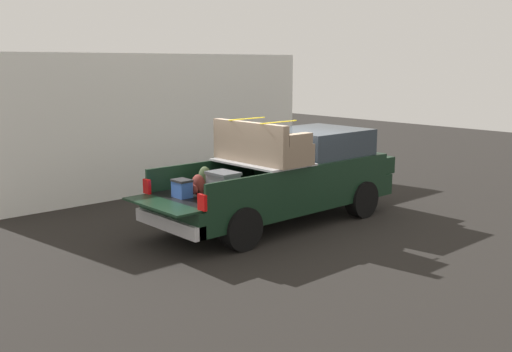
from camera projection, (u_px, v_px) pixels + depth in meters
The scene contains 4 objects.
ground_plane at pixel (277, 223), 12.54m from camera, with size 40.00×40.00×0.00m, color black.
pickup_truck at pixel (290, 176), 12.59m from camera, with size 6.05×2.09×2.23m.
building_facade at pixel (163, 123), 15.45m from camera, with size 9.34×0.36×3.59m, color white.
trash_can at pixel (295, 161), 17.47m from camera, with size 0.60×0.60×0.98m.
Camera 1 is at (-8.44, -8.71, 3.37)m, focal length 41.31 mm.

